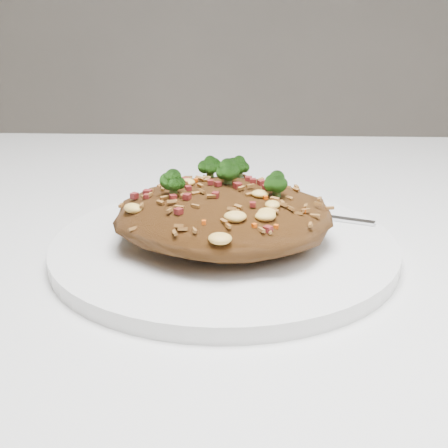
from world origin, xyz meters
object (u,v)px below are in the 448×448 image
at_px(plate, 224,247).
at_px(fried_rice, 224,207).
at_px(dining_table, 172,304).
at_px(fork, 299,213).

relative_size(plate, fried_rice, 1.61).
distance_m(dining_table, fork, 0.17).
relative_size(fried_rice, fork, 1.19).
bearing_deg(fork, plate, -116.23).
distance_m(dining_table, plate, 0.14).
bearing_deg(fried_rice, fork, 43.29).
height_order(fried_rice, fork, fried_rice).
height_order(dining_table, fork, fork).
xyz_separation_m(dining_table, plate, (0.06, -0.08, 0.10)).
relative_size(plate, fork, 1.92).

